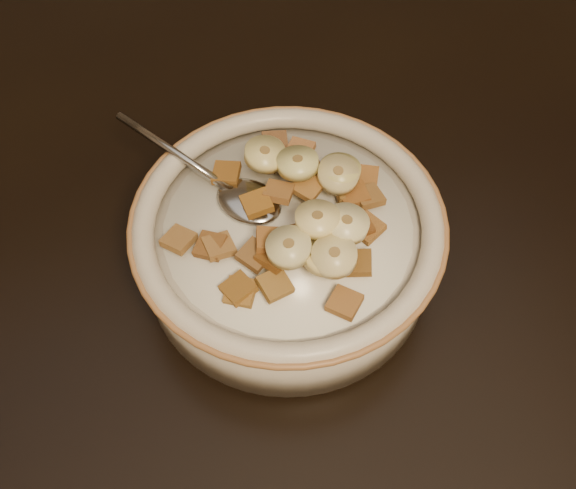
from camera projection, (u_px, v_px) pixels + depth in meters
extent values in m
cube|color=#422816|center=(320.00, 484.00, 1.19)|extent=(4.00, 4.50, 0.10)
cube|color=black|center=(358.00, 256.00, 0.55)|extent=(1.43, 0.95, 0.04)
cube|color=black|center=(293.00, 92.00, 1.11)|extent=(0.42, 0.42, 0.84)
cylinder|color=beige|center=(288.00, 247.00, 0.50)|extent=(0.22, 0.22, 0.05)
cylinder|color=white|center=(288.00, 227.00, 0.48)|extent=(0.19, 0.19, 0.00)
ellipsoid|color=#949494|center=(249.00, 202.00, 0.48)|extent=(0.07, 0.07, 0.01)
cube|color=brown|center=(238.00, 288.00, 0.44)|extent=(0.03, 0.03, 0.01)
cube|color=brown|center=(210.00, 246.00, 0.46)|extent=(0.03, 0.03, 0.01)
cube|color=#976134|center=(300.00, 150.00, 0.51)|extent=(0.03, 0.03, 0.01)
cube|color=olive|center=(240.00, 292.00, 0.44)|extent=(0.03, 0.03, 0.01)
cube|color=brown|center=(368.00, 196.00, 0.48)|extent=(0.02, 0.02, 0.01)
cube|color=olive|center=(219.00, 246.00, 0.45)|extent=(0.02, 0.02, 0.01)
cube|color=brown|center=(357.00, 226.00, 0.46)|extent=(0.02, 0.02, 0.01)
cube|color=brown|center=(255.00, 255.00, 0.44)|extent=(0.03, 0.03, 0.01)
cube|color=brown|center=(357.00, 263.00, 0.45)|extent=(0.03, 0.03, 0.01)
cube|color=brown|center=(275.00, 143.00, 0.51)|extent=(0.02, 0.02, 0.01)
cube|color=brown|center=(275.00, 285.00, 0.43)|extent=(0.03, 0.03, 0.01)
cube|color=#946228|center=(367.00, 228.00, 0.47)|extent=(0.03, 0.03, 0.01)
cube|color=brown|center=(307.00, 166.00, 0.49)|extent=(0.02, 0.02, 0.01)
cube|color=brown|center=(345.00, 303.00, 0.43)|extent=(0.03, 0.03, 0.01)
cube|color=olive|center=(179.00, 240.00, 0.46)|extent=(0.03, 0.03, 0.01)
cube|color=brown|center=(257.00, 203.00, 0.46)|extent=(0.02, 0.02, 0.01)
cube|color=#985320|center=(365.00, 178.00, 0.49)|extent=(0.03, 0.03, 0.01)
cube|color=brown|center=(275.00, 157.00, 0.50)|extent=(0.03, 0.03, 0.01)
cube|color=brown|center=(269.00, 157.00, 0.50)|extent=(0.03, 0.03, 0.01)
cube|color=brown|center=(305.00, 235.00, 0.45)|extent=(0.02, 0.02, 0.01)
cube|color=brown|center=(271.00, 240.00, 0.44)|extent=(0.02, 0.02, 0.01)
cube|color=brown|center=(226.00, 173.00, 0.49)|extent=(0.03, 0.03, 0.01)
cube|color=brown|center=(279.00, 192.00, 0.47)|extent=(0.03, 0.03, 0.01)
cube|color=brown|center=(274.00, 258.00, 0.44)|extent=(0.03, 0.03, 0.01)
cube|color=brown|center=(348.00, 191.00, 0.48)|extent=(0.02, 0.02, 0.01)
cube|color=brown|center=(305.00, 251.00, 0.44)|extent=(0.02, 0.02, 0.01)
cube|color=brown|center=(354.00, 195.00, 0.48)|extent=(0.02, 0.02, 0.01)
cube|color=brown|center=(308.00, 187.00, 0.48)|extent=(0.03, 0.03, 0.01)
cylinder|color=#D3C56F|center=(340.00, 171.00, 0.48)|extent=(0.03, 0.03, 0.01)
cylinder|color=beige|center=(289.00, 247.00, 0.43)|extent=(0.04, 0.04, 0.01)
cylinder|color=#FFF4A6|center=(347.00, 224.00, 0.44)|extent=(0.04, 0.04, 0.01)
cylinder|color=#FFEC8A|center=(326.00, 256.00, 0.43)|extent=(0.04, 0.04, 0.01)
cylinder|color=#F0D480|center=(317.00, 219.00, 0.44)|extent=(0.04, 0.04, 0.01)
cylinder|color=#F6E49C|center=(334.00, 256.00, 0.43)|extent=(0.04, 0.04, 0.01)
cylinder|color=#E3C977|center=(265.00, 153.00, 0.49)|extent=(0.03, 0.03, 0.01)
cylinder|color=#CDC162|center=(298.00, 163.00, 0.47)|extent=(0.04, 0.04, 0.01)
cylinder|color=#D6CD86|center=(265.00, 155.00, 0.48)|extent=(0.04, 0.04, 0.02)
cylinder|color=#CFC587|center=(338.00, 175.00, 0.47)|extent=(0.04, 0.04, 0.02)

